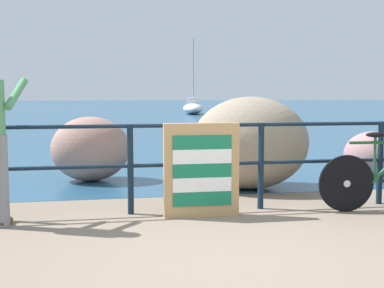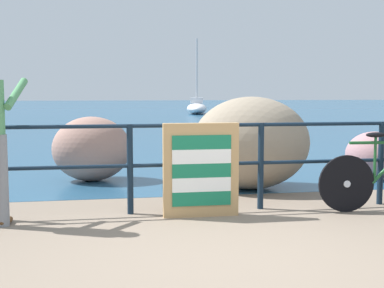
{
  "view_description": "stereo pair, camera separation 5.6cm",
  "coord_description": "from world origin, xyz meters",
  "px_view_note": "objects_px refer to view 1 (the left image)",
  "views": [
    {
      "loc": [
        -1.12,
        -4.01,
        1.37
      ],
      "look_at": [
        0.01,
        2.19,
        0.75
      ],
      "focal_mm": 48.45,
      "sensor_mm": 36.0,
      "label": 1
    },
    {
      "loc": [
        -1.06,
        -4.02,
        1.37
      ],
      "look_at": [
        0.01,
        2.19,
        0.75
      ],
      "focal_mm": 48.45,
      "sensor_mm": 36.0,
      "label": 2
    }
  ],
  "objects_px": {
    "folded_deckchair_stack": "(201,170)",
    "sailboat": "(193,107)",
    "breakwater_boulder_right": "(373,155)",
    "breakwater_boulder_left": "(90,149)",
    "breakwater_boulder_main": "(250,143)"
  },
  "relations": [
    {
      "from": "breakwater_boulder_right",
      "to": "sailboat",
      "type": "xyz_separation_m",
      "value": [
        1.87,
        26.06,
        0.05
      ]
    },
    {
      "from": "breakwater_boulder_left",
      "to": "breakwater_boulder_main",
      "type": "bearing_deg",
      "value": -25.57
    },
    {
      "from": "folded_deckchair_stack",
      "to": "breakwater_boulder_left",
      "type": "bearing_deg",
      "value": 115.41
    },
    {
      "from": "folded_deckchair_stack",
      "to": "breakwater_boulder_left",
      "type": "height_order",
      "value": "folded_deckchair_stack"
    },
    {
      "from": "breakwater_boulder_left",
      "to": "breakwater_boulder_right",
      "type": "distance_m",
      "value": 4.5
    },
    {
      "from": "breakwater_boulder_left",
      "to": "breakwater_boulder_right",
      "type": "relative_size",
      "value": 1.3
    },
    {
      "from": "breakwater_boulder_main",
      "to": "breakwater_boulder_right",
      "type": "relative_size",
      "value": 1.81
    },
    {
      "from": "breakwater_boulder_main",
      "to": "folded_deckchair_stack",
      "type": "bearing_deg",
      "value": -124.01
    },
    {
      "from": "breakwater_boulder_right",
      "to": "sailboat",
      "type": "height_order",
      "value": "sailboat"
    },
    {
      "from": "breakwater_boulder_main",
      "to": "sailboat",
      "type": "xyz_separation_m",
      "value": [
        4.08,
        26.6,
        -0.23
      ]
    },
    {
      "from": "breakwater_boulder_right",
      "to": "breakwater_boulder_main",
      "type": "bearing_deg",
      "value": -166.21
    },
    {
      "from": "folded_deckchair_stack",
      "to": "sailboat",
      "type": "relative_size",
      "value": 0.21
    },
    {
      "from": "breakwater_boulder_left",
      "to": "sailboat",
      "type": "relative_size",
      "value": 0.25
    },
    {
      "from": "folded_deckchair_stack",
      "to": "breakwater_boulder_right",
      "type": "xyz_separation_m",
      "value": [
        3.23,
        2.06,
        -0.14
      ]
    },
    {
      "from": "folded_deckchair_stack",
      "to": "sailboat",
      "type": "height_order",
      "value": "sailboat"
    }
  ]
}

